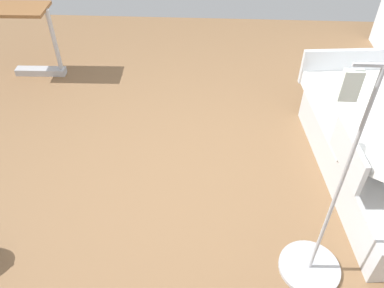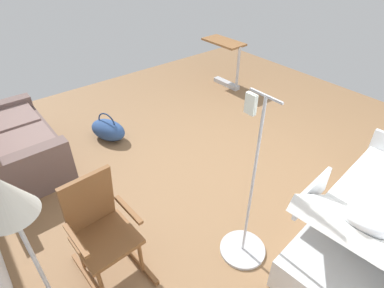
# 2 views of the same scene
# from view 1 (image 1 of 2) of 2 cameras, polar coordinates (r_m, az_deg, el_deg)

# --- Properties ---
(ground_plane) EXTENTS (6.74, 6.74, 0.00)m
(ground_plane) POSITION_cam_1_polar(r_m,az_deg,el_deg) (3.54, -4.39, -4.92)
(ground_plane) COLOR olive
(hospital_bed) EXTENTS (1.16, 2.14, 1.14)m
(hospital_bed) POSITION_cam_1_polar(r_m,az_deg,el_deg) (3.67, 26.19, -1.26)
(hospital_bed) COLOR silver
(hospital_bed) RESTS_ON ground
(overbed_table) EXTENTS (0.85, 0.42, 0.84)m
(overbed_table) POSITION_cam_1_polar(r_m,az_deg,el_deg) (5.01, -23.12, 14.57)
(overbed_table) COLOR #B2B5BA
(overbed_table) RESTS_ON ground
(iv_pole) EXTENTS (0.44, 0.44, 1.69)m
(iv_pole) POSITION_cam_1_polar(r_m,az_deg,el_deg) (2.90, 17.43, -14.36)
(iv_pole) COLOR #B2B5BA
(iv_pole) RESTS_ON ground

